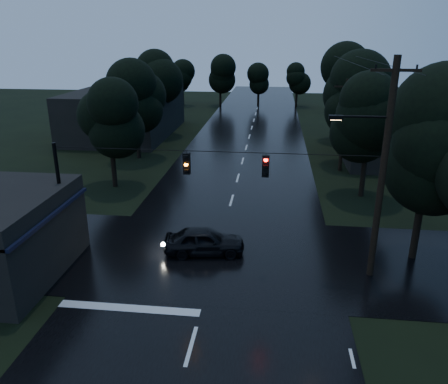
# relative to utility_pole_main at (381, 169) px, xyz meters

# --- Properties ---
(main_road) EXTENTS (12.00, 120.00, 0.02)m
(main_road) POSITION_rel_utility_pole_main_xyz_m (-7.41, 19.00, -5.26)
(main_road) COLOR black
(main_road) RESTS_ON ground
(cross_street) EXTENTS (60.00, 9.00, 0.02)m
(cross_street) POSITION_rel_utility_pole_main_xyz_m (-7.41, 1.00, -5.26)
(cross_street) COLOR black
(cross_street) RESTS_ON ground
(building_far_right) EXTENTS (10.00, 14.00, 4.40)m
(building_far_right) POSITION_rel_utility_pole_main_xyz_m (6.59, 23.00, -3.06)
(building_far_right) COLOR black
(building_far_right) RESTS_ON ground
(building_far_left) EXTENTS (10.00, 16.00, 5.00)m
(building_far_left) POSITION_rel_utility_pole_main_xyz_m (-21.41, 29.00, -2.76)
(building_far_left) COLOR black
(building_far_left) RESTS_ON ground
(utility_pole_main) EXTENTS (3.50, 0.30, 10.00)m
(utility_pole_main) POSITION_rel_utility_pole_main_xyz_m (0.00, 0.00, 0.00)
(utility_pole_main) COLOR black
(utility_pole_main) RESTS_ON ground
(utility_pole_far) EXTENTS (2.00, 0.30, 7.50)m
(utility_pole_far) POSITION_rel_utility_pole_main_xyz_m (0.89, 17.00, -1.38)
(utility_pole_far) COLOR black
(utility_pole_far) RESTS_ON ground
(anchor_pole_left) EXTENTS (0.18, 0.18, 6.00)m
(anchor_pole_left) POSITION_rel_utility_pole_main_xyz_m (-14.91, 0.00, -2.26)
(anchor_pole_left) COLOR black
(anchor_pole_left) RESTS_ON ground
(span_signals) EXTENTS (15.00, 0.37, 1.12)m
(span_signals) POSITION_rel_utility_pole_main_xyz_m (-6.85, -0.01, -0.01)
(span_signals) COLOR black
(span_signals) RESTS_ON ground
(tree_corner_near) EXTENTS (4.48, 4.48, 9.44)m
(tree_corner_near) POSITION_rel_utility_pole_main_xyz_m (2.59, 2.00, 0.74)
(tree_corner_near) COLOR black
(tree_corner_near) RESTS_ON ground
(tree_left_a) EXTENTS (3.92, 3.92, 8.26)m
(tree_left_a) POSITION_rel_utility_pole_main_xyz_m (-16.41, 11.00, -0.02)
(tree_left_a) COLOR black
(tree_left_a) RESTS_ON ground
(tree_left_b) EXTENTS (4.20, 4.20, 8.85)m
(tree_left_b) POSITION_rel_utility_pole_main_xyz_m (-17.01, 19.00, 0.36)
(tree_left_b) COLOR black
(tree_left_b) RESTS_ON ground
(tree_left_c) EXTENTS (4.48, 4.48, 9.44)m
(tree_left_c) POSITION_rel_utility_pole_main_xyz_m (-17.61, 29.00, 0.74)
(tree_left_c) COLOR black
(tree_left_c) RESTS_ON ground
(tree_right_a) EXTENTS (4.20, 4.20, 8.85)m
(tree_right_a) POSITION_rel_utility_pole_main_xyz_m (1.59, 11.00, 0.36)
(tree_right_a) COLOR black
(tree_right_a) RESTS_ON ground
(tree_right_b) EXTENTS (4.48, 4.48, 9.44)m
(tree_right_b) POSITION_rel_utility_pole_main_xyz_m (2.19, 19.00, 0.74)
(tree_right_b) COLOR black
(tree_right_b) RESTS_ON ground
(tree_right_c) EXTENTS (4.76, 4.76, 10.03)m
(tree_right_c) POSITION_rel_utility_pole_main_xyz_m (2.79, 29.00, 1.11)
(tree_right_c) COLOR black
(tree_right_c) RESTS_ON ground
(car) EXTENTS (4.31, 2.20, 1.41)m
(car) POSITION_rel_utility_pole_main_xyz_m (-8.05, 1.22, -4.56)
(car) COLOR black
(car) RESTS_ON ground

